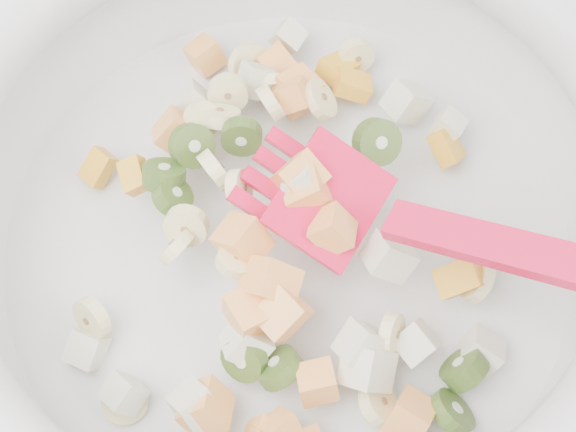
% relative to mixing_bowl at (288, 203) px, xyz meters
% --- Properties ---
extents(mixing_bowl, '(0.47, 0.43, 0.16)m').
position_rel_mixing_bowl_xyz_m(mixing_bowl, '(0.00, 0.00, 0.00)').
color(mixing_bowl, silver).
rests_on(mixing_bowl, counter).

